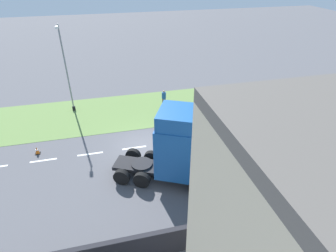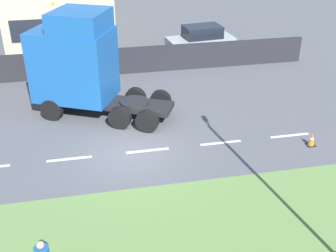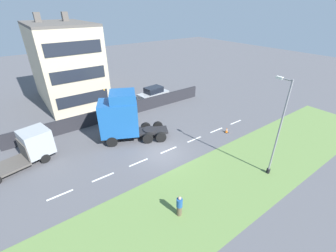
{
  "view_description": "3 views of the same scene",
  "coord_description": "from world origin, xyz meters",
  "px_view_note": "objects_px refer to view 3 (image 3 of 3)",
  "views": [
    {
      "loc": [
        17.23,
        -2.31,
        12.22
      ],
      "look_at": [
        -0.3,
        1.98,
        1.35
      ],
      "focal_mm": 30.0,
      "sensor_mm": 36.0,
      "label": 1
    },
    {
      "loc": [
        -14.82,
        1.43,
        9.29
      ],
      "look_at": [
        -1.86,
        -1.2,
        2.11
      ],
      "focal_mm": 45.0,
      "sensor_mm": 36.0,
      "label": 2
    },
    {
      "loc": [
        -14.02,
        9.52,
        11.99
      ],
      "look_at": [
        -0.61,
        -0.19,
        2.99
      ],
      "focal_mm": 24.0,
      "sensor_mm": 36.0,
      "label": 3
    }
  ],
  "objects_px": {
    "flatbed_truck": "(31,146)",
    "traffic_cone_lead": "(227,130)",
    "lorry_cab": "(121,117)",
    "pedestrian": "(179,206)",
    "lamp_post": "(277,133)",
    "parked_car": "(153,95)"
  },
  "relations": [
    {
      "from": "lorry_cab",
      "to": "flatbed_truck",
      "type": "relative_size",
      "value": 1.04
    },
    {
      "from": "lorry_cab",
      "to": "flatbed_truck",
      "type": "distance_m",
      "value": 8.0
    },
    {
      "from": "parked_car",
      "to": "flatbed_truck",
      "type": "bearing_deg",
      "value": 101.97
    },
    {
      "from": "lorry_cab",
      "to": "lamp_post",
      "type": "height_order",
      "value": "lamp_post"
    },
    {
      "from": "lamp_post",
      "to": "traffic_cone_lead",
      "type": "height_order",
      "value": "lamp_post"
    },
    {
      "from": "flatbed_truck",
      "to": "pedestrian",
      "type": "distance_m",
      "value": 13.62
    },
    {
      "from": "lorry_cab",
      "to": "parked_car",
      "type": "bearing_deg",
      "value": -24.06
    },
    {
      "from": "parked_car",
      "to": "traffic_cone_lead",
      "type": "xyz_separation_m",
      "value": [
        -11.7,
        -1.68,
        -0.75
      ]
    },
    {
      "from": "parked_car",
      "to": "lamp_post",
      "type": "height_order",
      "value": "lamp_post"
    },
    {
      "from": "flatbed_truck",
      "to": "lamp_post",
      "type": "relative_size",
      "value": 0.83
    },
    {
      "from": "lorry_cab",
      "to": "flatbed_truck",
      "type": "height_order",
      "value": "lorry_cab"
    },
    {
      "from": "flatbed_truck",
      "to": "traffic_cone_lead",
      "type": "bearing_deg",
      "value": 56.43
    },
    {
      "from": "lorry_cab",
      "to": "traffic_cone_lead",
      "type": "height_order",
      "value": "lorry_cab"
    },
    {
      "from": "flatbed_truck",
      "to": "traffic_cone_lead",
      "type": "height_order",
      "value": "flatbed_truck"
    },
    {
      "from": "lorry_cab",
      "to": "pedestrian",
      "type": "xyz_separation_m",
      "value": [
        -10.55,
        1.23,
        -1.73
      ]
    },
    {
      "from": "parked_car",
      "to": "lamp_post",
      "type": "distance_m",
      "value": 18.17
    },
    {
      "from": "pedestrian",
      "to": "traffic_cone_lead",
      "type": "distance_m",
      "value": 11.93
    },
    {
      "from": "parked_car",
      "to": "pedestrian",
      "type": "xyz_separation_m",
      "value": [
        -17.06,
        8.97,
        -0.27
      ]
    },
    {
      "from": "lorry_cab",
      "to": "lamp_post",
      "type": "xyz_separation_m",
      "value": [
        -11.45,
        -7.12,
        1.19
      ]
    },
    {
      "from": "flatbed_truck",
      "to": "parked_car",
      "type": "bearing_deg",
      "value": 95.56
    },
    {
      "from": "parked_car",
      "to": "traffic_cone_lead",
      "type": "bearing_deg",
      "value": -178.2
    },
    {
      "from": "parked_car",
      "to": "traffic_cone_lead",
      "type": "height_order",
      "value": "parked_car"
    }
  ]
}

